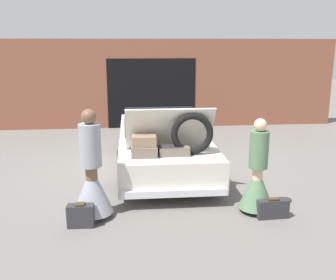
{
  "coord_description": "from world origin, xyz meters",
  "views": [
    {
      "loc": [
        -0.69,
        -8.39,
        2.7
      ],
      "look_at": [
        0.0,
        -1.28,
        0.91
      ],
      "focal_mm": 42.0,
      "sensor_mm": 36.0,
      "label": 1
    }
  ],
  "objects_px": {
    "person_right": "(257,180)",
    "suitcase_beside_right_person": "(273,209)",
    "person_left": "(92,180)",
    "suitcase_beside_left_person": "(81,216)",
    "car": "(162,142)"
  },
  "relations": [
    {
      "from": "suitcase_beside_right_person",
      "to": "person_right",
      "type": "bearing_deg",
      "value": 125.2
    },
    {
      "from": "car",
      "to": "suitcase_beside_right_person",
      "type": "relative_size",
      "value": 9.36
    },
    {
      "from": "person_left",
      "to": "person_right",
      "type": "distance_m",
      "value": 2.63
    },
    {
      "from": "car",
      "to": "person_right",
      "type": "height_order",
      "value": "car"
    },
    {
      "from": "person_left",
      "to": "person_right",
      "type": "bearing_deg",
      "value": 76.89
    },
    {
      "from": "suitcase_beside_right_person",
      "to": "person_left",
      "type": "bearing_deg",
      "value": 173.49
    },
    {
      "from": "car",
      "to": "suitcase_beside_left_person",
      "type": "xyz_separation_m",
      "value": [
        -1.47,
        -2.85,
        -0.38
      ]
    },
    {
      "from": "car",
      "to": "person_left",
      "type": "height_order",
      "value": "person_left"
    },
    {
      "from": "person_right",
      "to": "suitcase_beside_left_person",
      "type": "xyz_separation_m",
      "value": [
        -2.78,
        -0.27,
        -0.38
      ]
    },
    {
      "from": "person_right",
      "to": "suitcase_beside_left_person",
      "type": "distance_m",
      "value": 2.82
    },
    {
      "from": "car",
      "to": "person_left",
      "type": "xyz_separation_m",
      "value": [
        -1.31,
        -2.52,
        0.06
      ]
    },
    {
      "from": "person_left",
      "to": "suitcase_beside_right_person",
      "type": "distance_m",
      "value": 2.87
    },
    {
      "from": "car",
      "to": "suitcase_beside_left_person",
      "type": "relative_size",
      "value": 11.85
    },
    {
      "from": "person_right",
      "to": "suitcase_beside_right_person",
      "type": "relative_size",
      "value": 3.06
    },
    {
      "from": "car",
      "to": "person_right",
      "type": "xyz_separation_m",
      "value": [
        1.31,
        -2.58,
        -0.0
      ]
    }
  ]
}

